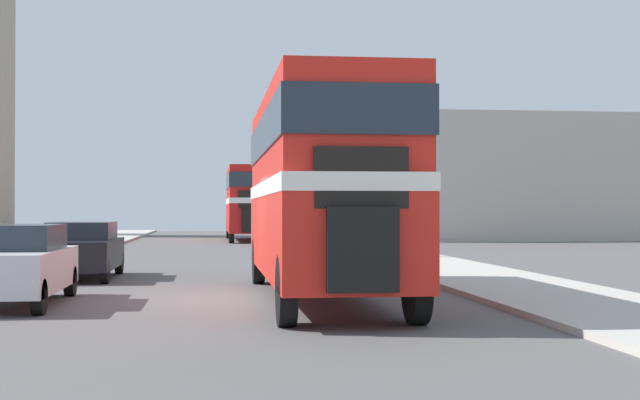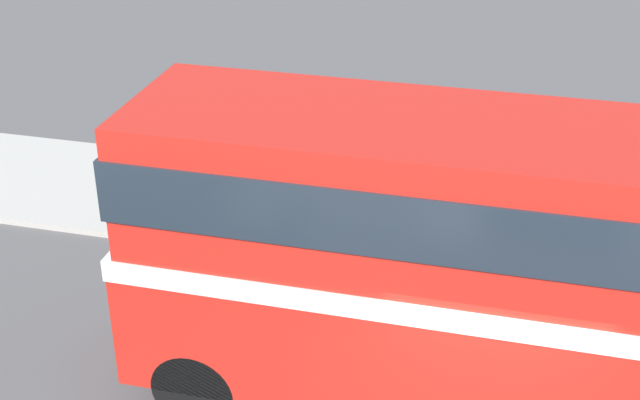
{
  "view_description": "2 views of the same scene",
  "coord_description": "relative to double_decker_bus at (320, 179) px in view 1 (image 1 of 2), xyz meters",
  "views": [
    {
      "loc": [
        -0.26,
        -18.5,
        1.82
      ],
      "look_at": [
        1.95,
        -0.4,
        2.04
      ],
      "focal_mm": 50.0,
      "sensor_mm": 36.0,
      "label": 1
    },
    {
      "loc": [
        -7.44,
        -0.11,
        8.04
      ],
      "look_at": [
        1.95,
        2.29,
        2.94
      ],
      "focal_mm": 50.0,
      "sensor_mm": 36.0,
      "label": 2
    }
  ],
  "objects": [
    {
      "name": "ground_plane",
      "position": [
        -1.95,
        0.42,
        -2.47
      ],
      "size": [
        120.0,
        120.0,
        0.0
      ],
      "primitive_type": "plane",
      "color": "#565454"
    },
    {
      "name": "car_parked_near",
      "position": [
        -5.92,
        -0.36,
        -1.67
      ],
      "size": [
        1.66,
        4.38,
        1.55
      ],
      "color": "silver",
      "rests_on": "ground_plane"
    },
    {
      "name": "sidewalk_right",
      "position": [
        4.8,
        0.42,
        -2.41
      ],
      "size": [
        3.5,
        120.0,
        0.12
      ],
      "color": "#B7B2A8",
      "rests_on": "ground_plane"
    },
    {
      "name": "pedestrian_walking",
      "position": [
        4.94,
        13.97,
        -1.47
      ],
      "size": [
        0.31,
        0.31,
        1.56
      ],
      "color": "#282833",
      "rests_on": "sidewalk_right"
    },
    {
      "name": "double_decker_bus",
      "position": [
        0.0,
        0.0,
        0.0
      ],
      "size": [
        2.39,
        10.41,
        4.12
      ],
      "color": "red",
      "rests_on": "ground_plane"
    },
    {
      "name": "car_parked_mid",
      "position": [
        -5.65,
        6.27,
        -1.69
      ],
      "size": [
        1.82,
        4.38,
        1.51
      ],
      "color": "black",
      "rests_on": "ground_plane"
    },
    {
      "name": "bicycle_on_pavement",
      "position": [
        4.74,
        21.6,
        -1.99
      ],
      "size": [
        0.05,
        1.76,
        0.78
      ],
      "color": "black",
      "rests_on": "sidewalk_right"
    },
    {
      "name": "shop_building_block",
      "position": [
        17.73,
        36.15,
        1.35
      ],
      "size": [
        20.22,
        8.99,
        7.63
      ],
      "color": "#B2ADA3",
      "rests_on": "ground_plane"
    },
    {
      "name": "bus_distant",
      "position": [
        -0.03,
        35.81,
        0.13
      ],
      "size": [
        2.43,
        10.79,
        4.36
      ],
      "color": "red",
      "rests_on": "ground_plane"
    }
  ]
}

